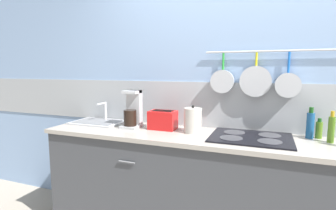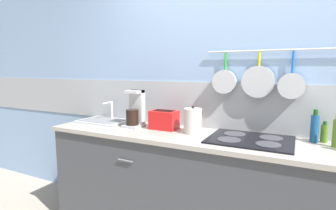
# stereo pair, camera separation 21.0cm
# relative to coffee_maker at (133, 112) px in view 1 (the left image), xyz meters

# --- Properties ---
(wall_back) EXTENTS (7.20, 0.15, 2.60)m
(wall_back) POSITION_rel_coffee_maker_xyz_m (0.93, 0.27, 0.21)
(wall_back) COLOR #84A3CC
(wall_back) RESTS_ON ground_plane
(cabinet_base) EXTENTS (3.19, 0.56, 0.90)m
(cabinet_base) POSITION_rel_coffee_maker_xyz_m (0.92, -0.06, -0.62)
(cabinet_base) COLOR #3F4247
(cabinet_base) RESTS_ON ground_plane
(countertop) EXTENTS (3.23, 0.58, 0.03)m
(countertop) POSITION_rel_coffee_maker_xyz_m (0.92, -0.06, -0.16)
(countertop) COLOR #A59E93
(countertop) RESTS_ON cabinet_base
(sink_basin) EXTENTS (0.48, 0.34, 0.19)m
(sink_basin) POSITION_rel_coffee_maker_xyz_m (-0.41, 0.05, -0.12)
(sink_basin) COLOR #B7BABF
(sink_basin) RESTS_ON countertop
(coffee_maker) EXTENTS (0.15, 0.18, 0.33)m
(coffee_maker) POSITION_rel_coffee_maker_xyz_m (0.00, 0.00, 0.00)
(coffee_maker) COLOR #B7BABF
(coffee_maker) RESTS_ON countertop
(toaster) EXTENTS (0.25, 0.16, 0.17)m
(toaster) POSITION_rel_coffee_maker_xyz_m (0.28, 0.03, -0.06)
(toaster) COLOR red
(toaster) RESTS_ON countertop
(kettle) EXTENTS (0.15, 0.15, 0.23)m
(kettle) POSITION_rel_coffee_maker_xyz_m (0.56, -0.00, -0.04)
(kettle) COLOR beige
(kettle) RESTS_ON countertop
(cooktop) EXTENTS (0.60, 0.48, 0.01)m
(cooktop) POSITION_rel_coffee_maker_xyz_m (1.03, -0.02, -0.13)
(cooktop) COLOR black
(cooktop) RESTS_ON countertop
(bottle_hot_sauce) EXTENTS (0.06, 0.06, 0.24)m
(bottle_hot_sauce) POSITION_rel_coffee_maker_xyz_m (1.44, 0.14, -0.03)
(bottle_hot_sauce) COLOR navy
(bottle_hot_sauce) RESTS_ON countertop
(bottle_dish_soap) EXTENTS (0.05, 0.05, 0.15)m
(bottle_dish_soap) POSITION_rel_coffee_maker_xyz_m (1.51, 0.17, -0.07)
(bottle_dish_soap) COLOR #4C721E
(bottle_dish_soap) RESTS_ON countertop
(bottle_cooking_wine) EXTENTS (0.05, 0.05, 0.23)m
(bottle_cooking_wine) POSITION_rel_coffee_maker_xyz_m (1.57, 0.06, -0.04)
(bottle_cooking_wine) COLOR #4C721E
(bottle_cooking_wine) RESTS_ON countertop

